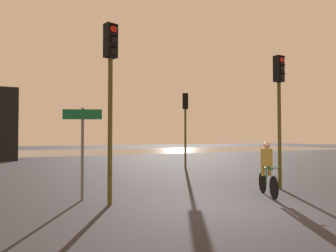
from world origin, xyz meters
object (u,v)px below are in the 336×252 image
traffic_light_far_right (185,116)px  direction_sign_post (82,140)px  traffic_light_near_left (110,79)px  cyclist (267,168)px  traffic_light_near_right (279,96)px

traffic_light_far_right → direction_sign_post: (-7.22, -7.01, -1.28)m
traffic_light_near_left → traffic_light_far_right: bearing=-148.5°
traffic_light_near_left → cyclist: size_ratio=2.95×
cyclist → traffic_light_far_right: bearing=-78.2°
traffic_light_near_left → direction_sign_post: size_ratio=1.84×
direction_sign_post → traffic_light_far_right: bearing=-111.0°
cyclist → traffic_light_near_left: bearing=15.7°
traffic_light_near_right → traffic_light_far_right: size_ratio=1.07×
traffic_light_near_right → cyclist: size_ratio=2.82×
traffic_light_near_left → traffic_light_far_right: (6.69, 7.96, -0.33)m
traffic_light_near_right → direction_sign_post: bearing=-13.3°
traffic_light_near_right → direction_sign_post: 6.70m
traffic_light_near_right → direction_sign_post: (-6.47, 0.96, -1.47)m
traffic_light_far_right → traffic_light_near_left: bearing=75.9°
cyclist → direction_sign_post: bearing=6.8°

